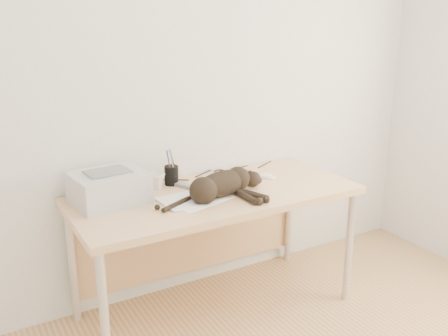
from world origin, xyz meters
TOP-DOWN VIEW (x-y plane):
  - wall_back at (0.00, 1.75)m, footprint 3.50×0.00m
  - desk at (0.00, 1.48)m, footprint 1.60×0.70m
  - printer at (-0.56, 1.53)m, footprint 0.39×0.34m
  - papers at (-0.15, 1.34)m, footprint 0.39×0.32m
  - cat at (-0.02, 1.31)m, footprint 0.67×0.32m
  - mug at (-0.26, 1.61)m, footprint 0.14×0.14m
  - pen_cup at (-0.16, 1.63)m, footprint 0.08×0.08m
  - remote_grey at (-0.12, 1.56)m, footprint 0.11×0.16m
  - remote_black at (0.00, 1.49)m, footprint 0.05×0.16m
  - mouse at (0.40, 1.46)m, footprint 0.11×0.13m
  - cable_tangle at (0.00, 1.70)m, footprint 1.36×0.07m

SIDE VIEW (x-z plane):
  - desk at x=0.00m, z-range 0.24..0.98m
  - papers at x=-0.15m, z-range 0.74..0.75m
  - cable_tangle at x=0.00m, z-range 0.74..0.75m
  - remote_grey at x=-0.12m, z-range 0.74..0.76m
  - remote_black at x=0.00m, z-range 0.74..0.76m
  - mouse at x=0.40m, z-range 0.74..0.78m
  - mug at x=-0.26m, z-range 0.74..0.83m
  - pen_cup at x=-0.16m, z-range 0.69..0.90m
  - cat at x=-0.02m, z-range 0.73..0.88m
  - printer at x=-0.56m, z-range 0.74..0.91m
  - wall_back at x=0.00m, z-range -0.45..3.05m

